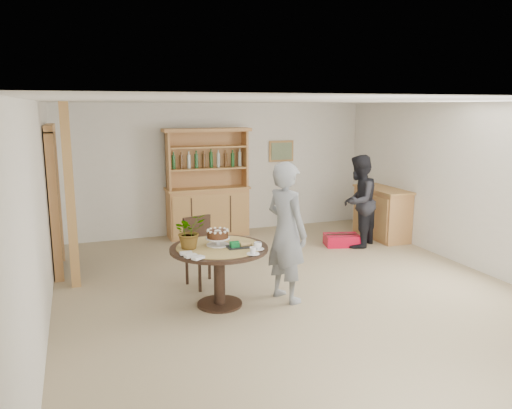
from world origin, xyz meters
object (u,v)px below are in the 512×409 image
object	(u,v)px
dining_chair	(201,247)
adult_person	(359,201)
hutch	(207,200)
teen_boy	(286,232)
sideboard	(382,213)
dining_table	(219,259)
red_suitcase	(342,240)

from	to	relation	value
dining_chair	adult_person	size ratio (longest dim) A/B	0.58
hutch	teen_boy	distance (m)	3.47
sideboard	hutch	bearing A→B (deg)	157.79
dining_table	red_suitcase	xyz separation A→B (m)	(2.78, 1.87, -0.50)
dining_table	teen_boy	world-z (taller)	teen_boy
dining_table	adult_person	world-z (taller)	adult_person
sideboard	teen_boy	distance (m)	3.69
sideboard	dining_chair	bearing A→B (deg)	-161.15
red_suitcase	adult_person	bearing A→B (deg)	-15.63
sideboard	dining_chair	world-z (taller)	dining_chair
sideboard	dining_chair	size ratio (longest dim) A/B	1.33
hutch	sideboard	size ratio (longest dim) A/B	1.62
dining_table	teen_boy	bearing A→B (deg)	-6.71
dining_table	adult_person	xyz separation A→B (m)	(3.01, 1.74, 0.20)
dining_table	red_suitcase	distance (m)	3.39
sideboard	adult_person	bearing A→B (deg)	-153.02
sideboard	adult_person	world-z (taller)	adult_person
sideboard	red_suitcase	bearing A→B (deg)	-165.72
hutch	teen_boy	bearing A→B (deg)	-87.91
dining_chair	adult_person	distance (m)	3.18
dining_table	dining_chair	distance (m)	0.83
dining_table	red_suitcase	bearing A→B (deg)	33.87
sideboard	adult_person	xyz separation A→B (m)	(-0.75, -0.38, 0.34)
hutch	dining_chair	xyz separation A→B (m)	(-0.75, -2.53, -0.15)
hutch	sideboard	xyz separation A→B (m)	(3.04, -1.24, -0.22)
hutch	teen_boy	world-z (taller)	hutch
adult_person	dining_table	bearing A→B (deg)	-8.65
dining_chair	sideboard	bearing A→B (deg)	2.88
hutch	dining_table	distance (m)	3.44
sideboard	dining_table	world-z (taller)	sideboard
sideboard	dining_table	size ratio (longest dim) A/B	1.05
dining_table	teen_boy	xyz separation A→B (m)	(0.85, -0.10, 0.28)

